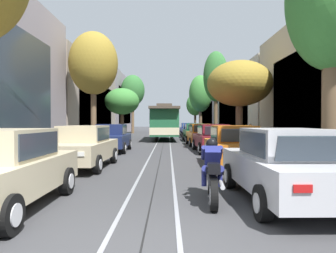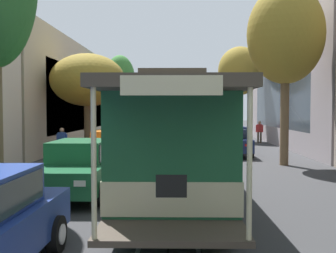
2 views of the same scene
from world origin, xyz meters
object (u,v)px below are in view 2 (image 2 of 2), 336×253
at_px(parked_car_navy_mid_left, 230,141).
at_px(parked_car_silver_near_right, 144,130).
at_px(parked_car_maroon_mid_right, 125,140).
at_px(parked_car_green_fifth_right, 79,167).
at_px(cable_car_trolley, 173,141).
at_px(parked_car_beige_near_left, 213,130).
at_px(street_tree_kerb_right_near, 120,80).
at_px(parked_car_beige_second_left, 218,134).
at_px(fire_hydrant, 242,142).
at_px(street_tree_kerb_left_near, 240,72).
at_px(parked_car_orange_fourth_right, 112,149).
at_px(pedestrian_on_left_pavement, 259,131).
at_px(street_tree_kerb_right_second, 88,81).
at_px(motorcycle_with_rider, 163,132).
at_px(parked_car_orange_second_right, 137,134).
at_px(street_tree_kerb_left_second, 286,35).
at_px(pedestrian_on_right_pavement, 62,142).

relative_size(parked_car_navy_mid_left, parked_car_silver_near_right, 1.00).
height_order(parked_car_maroon_mid_right, parked_car_green_fifth_right, same).
bearing_deg(parked_car_silver_near_right, cable_car_trolley, 97.38).
bearing_deg(parked_car_navy_mid_left, parked_car_maroon_mid_right, -2.15).
relative_size(parked_car_beige_near_left, cable_car_trolley, 0.48).
xyz_separation_m(parked_car_silver_near_right, street_tree_kerb_right_near, (1.78, 1.44, 4.01)).
height_order(parked_car_beige_near_left, cable_car_trolley, cable_car_trolley).
height_order(parked_car_beige_second_left, fire_hydrant, parked_car_beige_second_left).
height_order(parked_car_silver_near_right, cable_car_trolley, cable_car_trolley).
bearing_deg(street_tree_kerb_left_near, parked_car_maroon_mid_right, 51.74).
bearing_deg(parked_car_maroon_mid_right, parked_car_orange_fourth_right, 91.76).
xyz_separation_m(parked_car_beige_second_left, pedestrian_on_left_pavement, (-3.24, -1.72, 0.12)).
height_order(parked_car_orange_fourth_right, street_tree_kerb_right_second, street_tree_kerb_right_second).
height_order(parked_car_beige_second_left, cable_car_trolley, cable_car_trolley).
height_order(parked_car_navy_mid_left, fire_hydrant, parked_car_navy_mid_left).
bearing_deg(street_tree_kerb_right_second, parked_car_beige_second_left, -136.57).
xyz_separation_m(street_tree_kerb_right_second, motorcycle_with_rider, (-3.37, -12.01, -3.36)).
height_order(parked_car_orange_second_right, pedestrian_on_left_pavement, pedestrian_on_left_pavement).
bearing_deg(parked_car_silver_near_right, parked_car_navy_mid_left, 117.32).
bearing_deg(parked_car_green_fifth_right, pedestrian_on_left_pavement, -115.96).
distance_m(parked_car_beige_second_left, parked_car_orange_second_right, 5.69).
height_order(motorcycle_with_rider, pedestrian_on_left_pavement, pedestrian_on_left_pavement).
relative_size(street_tree_kerb_left_second, cable_car_trolley, 0.87).
xyz_separation_m(parked_car_orange_second_right, street_tree_kerb_left_near, (-7.74, -4.16, 4.69)).
height_order(parked_car_orange_second_right, parked_car_maroon_mid_right, same).
bearing_deg(street_tree_kerb_right_near, fire_hydrant, 147.42).
distance_m(parked_car_orange_fourth_right, parked_car_green_fifth_right, 5.43).
distance_m(parked_car_orange_fourth_right, cable_car_trolley, 6.97).
bearing_deg(parked_car_orange_second_right, parked_car_green_fifth_right, 90.48).
bearing_deg(street_tree_kerb_right_second, parked_car_silver_near_right, -98.59).
bearing_deg(street_tree_kerb_left_second, parked_car_silver_near_right, -62.61).
relative_size(street_tree_kerb_left_second, pedestrian_on_right_pavement, 5.04).
distance_m(parked_car_beige_second_left, parked_car_silver_near_right, 7.51).
relative_size(parked_car_beige_near_left, street_tree_kerb_left_second, 0.55).
distance_m(street_tree_kerb_left_near, street_tree_kerb_left_second, 13.79).
bearing_deg(parked_car_orange_second_right, cable_car_trolley, 99.63).
relative_size(parked_car_orange_fourth_right, pedestrian_on_right_pavement, 2.77).
xyz_separation_m(parked_car_orange_second_right, pedestrian_on_left_pavement, (-8.92, -2.05, 0.12)).
bearing_deg(motorcycle_with_rider, parked_car_orange_second_right, 73.48).
relative_size(parked_car_maroon_mid_right, parked_car_green_fifth_right, 1.01).
distance_m(parked_car_orange_second_right, parked_car_green_fifth_right, 16.00).
bearing_deg(parked_car_maroon_mid_right, parked_car_orange_second_right, -90.48).
relative_size(street_tree_kerb_left_near, street_tree_kerb_right_second, 1.38).
bearing_deg(fire_hydrant, street_tree_kerb_left_second, 94.99).
xyz_separation_m(parked_car_green_fifth_right, street_tree_kerb_right_second, (1.95, -9.23, 3.21)).
xyz_separation_m(parked_car_navy_mid_left, pedestrian_on_left_pavement, (-3.15, -7.98, 0.12)).
bearing_deg(fire_hydrant, parked_car_beige_second_left, -58.05).
bearing_deg(parked_car_beige_second_left, street_tree_kerb_left_second, 101.47).
bearing_deg(fire_hydrant, pedestrian_on_right_pavement, 32.30).
bearing_deg(street_tree_kerb_right_near, parked_car_green_fifth_right, 95.51).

